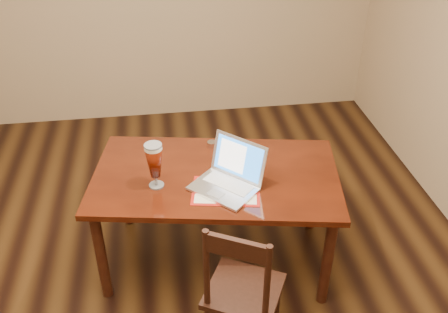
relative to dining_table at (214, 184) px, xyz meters
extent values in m
plane|color=black|center=(-0.46, -0.37, -0.63)|extent=(5.00, 5.00, 0.00)
cube|color=#491709|center=(0.01, 0.01, 0.05)|extent=(1.62, 1.09, 0.04)
cylinder|color=#36190D|center=(-0.71, -0.21, -0.30)|extent=(0.07, 0.07, 0.66)
cylinder|color=#36190D|center=(0.61, -0.45, -0.30)|extent=(0.07, 0.07, 0.66)
cylinder|color=#36190D|center=(-0.59, 0.47, -0.30)|extent=(0.07, 0.07, 0.66)
cylinder|color=#36190D|center=(0.73, 0.23, -0.30)|extent=(0.07, 0.07, 0.66)
cube|color=#A9170F|center=(0.05, -0.17, 0.07)|extent=(0.44, 0.35, 0.00)
cube|color=silver|center=(0.05, -0.17, 0.07)|extent=(0.39, 0.30, 0.00)
cube|color=silver|center=(0.03, -0.16, 0.08)|extent=(0.43, 0.43, 0.02)
cube|color=silver|center=(0.07, -0.13, 0.09)|extent=(0.29, 0.29, 0.00)
cube|color=#B0B0B4|center=(-0.02, -0.21, 0.09)|extent=(0.11, 0.11, 0.00)
cube|color=silver|center=(0.14, -0.05, 0.21)|extent=(0.31, 0.30, 0.24)
cube|color=blue|center=(0.14, -0.05, 0.21)|extent=(0.27, 0.26, 0.20)
cube|color=white|center=(0.11, -0.02, 0.21)|extent=(0.16, 0.16, 0.17)
cylinder|color=silver|center=(-0.35, -0.06, 0.08)|extent=(0.09, 0.09, 0.01)
cylinder|color=silver|center=(-0.35, -0.06, 0.11)|extent=(0.02, 0.02, 0.06)
cylinder|color=white|center=(-0.35, -0.06, 0.34)|extent=(0.10, 0.10, 0.02)
cylinder|color=silver|center=(-0.35, -0.06, 0.35)|extent=(0.10, 0.10, 0.01)
cylinder|color=silver|center=(0.02, 0.32, 0.09)|extent=(0.06, 0.06, 0.04)
cylinder|color=silver|center=(0.08, 0.34, 0.09)|extent=(0.06, 0.06, 0.04)
cube|color=black|center=(0.08, -0.66, -0.24)|extent=(0.51, 0.50, 0.04)
cylinder|color=black|center=(0.01, -0.46, -0.44)|extent=(0.04, 0.04, 0.37)
cylinder|color=black|center=(0.28, -0.60, -0.44)|extent=(0.04, 0.04, 0.37)
cylinder|color=black|center=(-0.13, -0.71, 0.03)|extent=(0.03, 0.03, 0.49)
cylinder|color=black|center=(0.15, -0.86, 0.03)|extent=(0.03, 0.03, 0.49)
cube|color=black|center=(0.01, -0.79, 0.21)|extent=(0.29, 0.17, 0.11)
camera|label=1|loc=(-0.29, -2.45, 1.84)|focal=40.00mm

